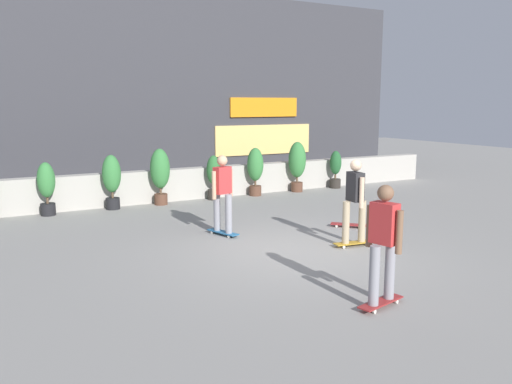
# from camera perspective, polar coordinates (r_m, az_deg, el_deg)

# --- Properties ---
(ground_plane) EXTENTS (48.00, 48.00, 0.00)m
(ground_plane) POSITION_cam_1_polar(r_m,az_deg,el_deg) (9.89, 4.16, -6.45)
(ground_plane) COLOR gray
(planter_wall) EXTENTS (18.00, 0.40, 0.90)m
(planter_wall) POSITION_cam_1_polar(r_m,az_deg,el_deg) (15.08, -8.16, 0.87)
(planter_wall) COLOR #B2ADA3
(planter_wall) RESTS_ON ground
(building_backdrop) EXTENTS (20.00, 2.08, 6.50)m
(building_backdrop) POSITION_cam_1_polar(r_m,az_deg,el_deg) (18.71, -12.69, 11.05)
(building_backdrop) COLOR #38383D
(building_backdrop) RESTS_ON ground
(potted_plant_1) EXTENTS (0.43, 0.43, 1.33)m
(potted_plant_1) POSITION_cam_1_polar(r_m,az_deg,el_deg) (13.76, -22.07, 0.64)
(potted_plant_1) COLOR black
(potted_plant_1) RESTS_ON ground
(potted_plant_2) EXTENTS (0.48, 0.48, 1.43)m
(potted_plant_2) POSITION_cam_1_polar(r_m,az_deg,el_deg) (14.01, -15.60, 1.48)
(potted_plant_2) COLOR black
(potted_plant_2) RESTS_ON ground
(potted_plant_3) EXTENTS (0.53, 0.53, 1.54)m
(potted_plant_3) POSITION_cam_1_polar(r_m,az_deg,el_deg) (14.34, -10.51, 2.17)
(potted_plant_3) COLOR brown
(potted_plant_3) RESTS_ON ground
(potted_plant_4) EXTENTS (0.41, 0.41, 1.28)m
(potted_plant_4) POSITION_cam_1_polar(r_m,az_deg,el_deg) (14.93, -4.68, 1.84)
(potted_plant_4) COLOR #2D2823
(potted_plant_4) RESTS_ON ground
(potted_plant_5) EXTENTS (0.49, 0.49, 1.44)m
(potted_plant_5) POSITION_cam_1_polar(r_m,az_deg,el_deg) (15.50, -0.07, 2.64)
(potted_plant_5) COLOR brown
(potted_plant_5) RESTS_ON ground
(potted_plant_6) EXTENTS (0.55, 0.55, 1.57)m
(potted_plant_6) POSITION_cam_1_polar(r_m,az_deg,el_deg) (16.24, 4.56, 3.25)
(potted_plant_6) COLOR brown
(potted_plant_6) RESTS_ON ground
(potted_plant_7) EXTENTS (0.38, 0.38, 1.22)m
(potted_plant_7) POSITION_cam_1_polar(r_m,az_deg,el_deg) (17.13, 8.74, 2.61)
(potted_plant_7) COLOR #2D2823
(potted_plant_7) RESTS_ON ground
(skater_by_wall_right) EXTENTS (0.54, 0.82, 1.70)m
(skater_by_wall_right) POSITION_cam_1_polar(r_m,az_deg,el_deg) (10.81, -3.71, 0.07)
(skater_by_wall_right) COLOR #266699
(skater_by_wall_right) RESTS_ON ground
(skater_foreground) EXTENTS (0.82, 0.55, 1.70)m
(skater_foreground) POSITION_cam_1_polar(r_m,az_deg,el_deg) (7.18, 13.86, -5.18)
(skater_foreground) COLOR maroon
(skater_foreground) RESTS_ON ground
(skater_far_right) EXTENTS (0.82, 0.56, 1.70)m
(skater_far_right) POSITION_cam_1_polar(r_m,az_deg,el_deg) (10.14, 10.82, -0.73)
(skater_far_right) COLOR #BF8C26
(skater_far_right) RESTS_ON ground
(skateboard_near_camera) EXTENTS (0.71, 0.70, 0.08)m
(skateboard_near_camera) POSITION_cam_1_polar(r_m,az_deg,el_deg) (11.83, 10.17, -3.55)
(skateboard_near_camera) COLOR maroon
(skateboard_near_camera) RESTS_ON ground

